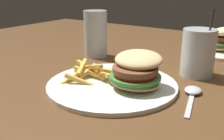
% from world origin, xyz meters
% --- Properties ---
extents(dining_table, '(1.68, 1.29, 0.72)m').
position_xyz_m(dining_table, '(0.00, 0.00, 0.61)').
color(dining_table, brown).
rests_on(dining_table, ground_plane).
extents(meal_plate_near, '(0.31, 0.31, 0.10)m').
position_xyz_m(meal_plate_near, '(0.12, -0.18, 0.74)').
color(meal_plate_near, white).
rests_on(meal_plate_near, dining_table).
extents(beer_glass, '(0.08, 0.08, 0.15)m').
position_xyz_m(beer_glass, '(-0.10, 0.01, 0.79)').
color(beer_glass, silver).
rests_on(beer_glass, dining_table).
extents(juice_glass, '(0.09, 0.09, 0.18)m').
position_xyz_m(juice_glass, '(0.24, 0.01, 0.78)').
color(juice_glass, silver).
rests_on(juice_glass, dining_table).
extents(spoon, '(0.06, 0.15, 0.01)m').
position_xyz_m(spoon, '(0.28, -0.12, 0.72)').
color(spoon, silver).
rests_on(spoon, dining_table).
extents(meal_plate_far, '(0.25, 0.25, 0.10)m').
position_xyz_m(meal_plate_far, '(0.24, 0.30, 0.75)').
color(meal_plate_far, white).
rests_on(meal_plate_far, dining_table).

